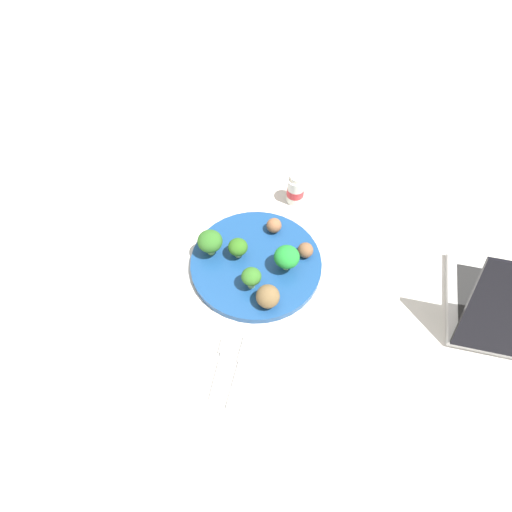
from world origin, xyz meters
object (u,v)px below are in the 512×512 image
yogurt_bottle (296,190)px  broccoli_floret_front_left (251,277)px  plate (256,264)px  meatball_center (274,225)px  fork (221,365)px  broccoli_floret_near_rim (287,256)px  broccoli_floret_back_right (210,242)px  meatball_far_rim (305,250)px  broccoli_floret_back_left (238,247)px  meatball_mid_right (268,296)px  napkin (230,371)px  knife (240,368)px

yogurt_bottle → broccoli_floret_front_left: bearing=172.2°
plate → meatball_center: size_ratio=8.35×
fork → yogurt_bottle: bearing=-6.4°
fork → plate: bearing=-1.6°
plate → meatball_center: (0.09, -0.02, 0.02)m
broccoli_floret_near_rim → fork: bearing=163.3°
broccoli_floret_back_right → fork: broccoli_floret_back_right is taller
broccoli_floret_near_rim → fork: size_ratio=0.50×
meatball_far_rim → broccoli_floret_back_right: bearing=102.5°
meatball_center → yogurt_bottle: size_ratio=0.43×
broccoli_floret_back_left → broccoli_floret_back_right: size_ratio=0.77×
fork → meatball_mid_right: bearing=-20.3°
broccoli_floret_front_left → broccoli_floret_back_right: (0.06, 0.11, 0.01)m
plate → napkin: 0.24m
broccoli_floret_back_left → meatball_center: 0.10m
broccoli_floret_back_left → fork: broccoli_floret_back_left is taller
plate → knife: plate is taller
meatball_center → knife: bearing=-177.9°
knife → broccoli_floret_near_rim: bearing=-8.5°
broccoli_floret_back_right → meatball_far_rim: broccoli_floret_back_right is taller
plate → meatball_mid_right: meatball_mid_right is taller
meatball_center → yogurt_bottle: (0.11, -0.03, 0.00)m
knife → yogurt_bottle: yogurt_bottle is taller
broccoli_floret_back_right → yogurt_bottle: bearing=-34.4°
plate → broccoli_floret_near_rim: broccoli_floret_near_rim is taller
knife → meatball_mid_right: bearing=-7.0°
broccoli_floret_back_right → knife: (-0.23, -0.13, -0.05)m
broccoli_floret_near_rim → fork: broccoli_floret_near_rim is taller
fork → yogurt_bottle: 0.45m
broccoli_floret_back_left → fork: (-0.24, -0.03, -0.04)m
meatball_mid_right → napkin: meatball_mid_right is taller
broccoli_floret_back_left → broccoli_floret_near_rim: bearing=-92.3°
broccoli_floret_back_left → knife: broccoli_floret_back_left is taller
broccoli_floret_back_left → yogurt_bottle: size_ratio=0.59×
napkin → yogurt_bottle: size_ratio=2.16×
plate → knife: size_ratio=1.93×
broccoli_floret_back_right → meatball_mid_right: broccoli_floret_back_right is taller
broccoli_floret_back_right → yogurt_bottle: size_ratio=0.77×
knife → yogurt_bottle: size_ratio=1.85×
meatball_far_rim → knife: size_ratio=0.23×
broccoli_floret_front_left → meatball_far_rim: 0.14m
broccoli_floret_front_left → broccoli_floret_near_rim: broccoli_floret_near_rim is taller
broccoli_floret_front_left → fork: size_ratio=0.42×
broccoli_floret_back_left → knife: size_ratio=0.32×
meatball_far_rim → plate: bearing=113.7°
meatball_center → napkin: meatball_center is taller
broccoli_floret_front_left → knife: size_ratio=0.35×
broccoli_floret_front_left → knife: 0.18m
napkin → knife: (0.01, -0.02, 0.00)m
knife → fork: bearing=93.4°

